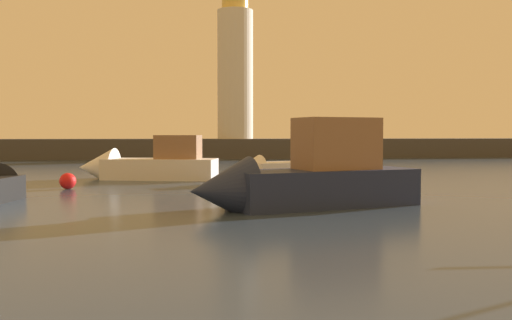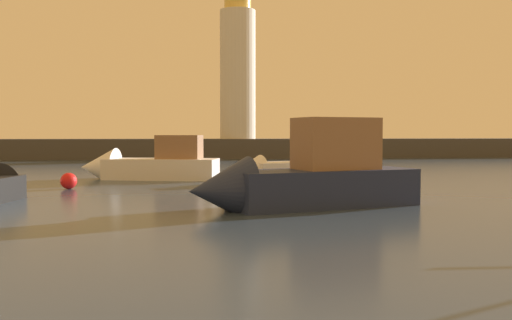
# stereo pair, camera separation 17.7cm
# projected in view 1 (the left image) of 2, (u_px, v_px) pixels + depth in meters

# --- Properties ---
(ground_plane) EXTENTS (220.00, 220.00, 0.00)m
(ground_plane) POSITION_uv_depth(u_px,v_px,m) (216.00, 182.00, 31.63)
(ground_plane) COLOR #2D3D51
(breakwater) EXTENTS (84.81, 4.57, 2.11)m
(breakwater) POSITION_uv_depth(u_px,v_px,m) (195.00, 149.00, 60.67)
(breakwater) COLOR #423F3D
(breakwater) RESTS_ON ground_plane
(lighthouse) EXTENTS (3.81, 3.81, 16.71)m
(lighthouse) POSITION_uv_depth(u_px,v_px,m) (235.00, 65.00, 60.89)
(lighthouse) COLOR silver
(lighthouse) RESTS_ON breakwater
(motorboat_0) EXTENTS (8.91, 4.49, 3.66)m
(motorboat_0) POSITION_uv_depth(u_px,v_px,m) (302.00, 178.00, 20.54)
(motorboat_0) COLOR #1E284C
(motorboat_0) RESTS_ON ground_plane
(motorboat_3) EXTENTS (7.56, 4.29, 2.63)m
(motorboat_3) POSITION_uv_depth(u_px,v_px,m) (288.00, 169.00, 31.24)
(motorboat_3) COLOR white
(motorboat_3) RESTS_ON ground_plane
(motorboat_4) EXTENTS (8.52, 4.40, 3.09)m
(motorboat_4) POSITION_uv_depth(u_px,v_px,m) (142.00, 165.00, 33.33)
(motorboat_4) COLOR white
(motorboat_4) RESTS_ON ground_plane
(mooring_buoy) EXTENTS (0.79, 0.79, 0.79)m
(mooring_buoy) POSITION_uv_depth(u_px,v_px,m) (68.00, 181.00, 27.34)
(mooring_buoy) COLOR red
(mooring_buoy) RESTS_ON ground_plane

